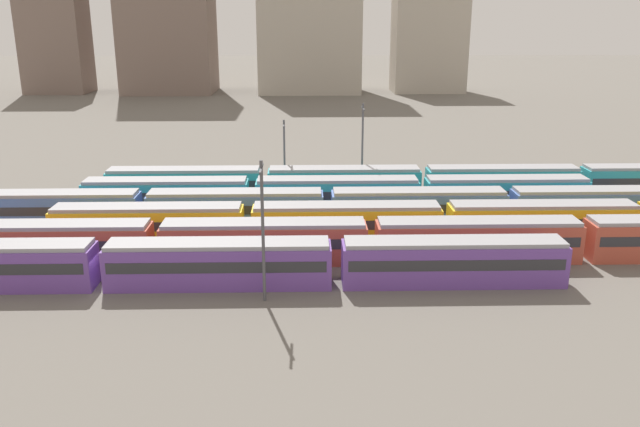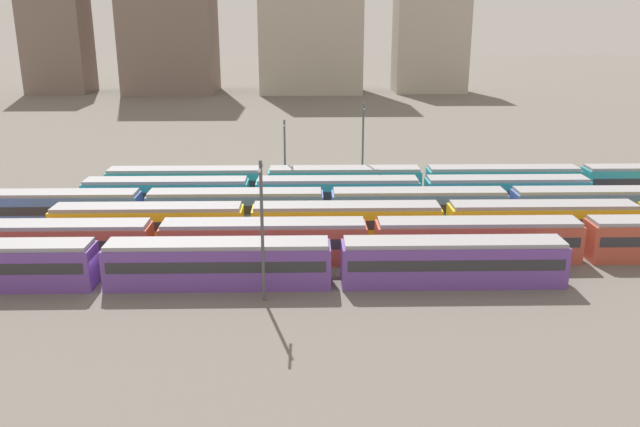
% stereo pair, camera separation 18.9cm
% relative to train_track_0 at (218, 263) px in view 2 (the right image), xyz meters
% --- Properties ---
extents(ground_plane, '(600.00, 600.00, 0.00)m').
position_rel_train_track_0_xyz_m(ground_plane, '(-10.06, 13.00, -1.90)').
color(ground_plane, '#666059').
extents(train_track_0, '(55.80, 3.06, 3.75)m').
position_rel_train_track_0_xyz_m(train_track_0, '(0.00, 0.00, 0.00)').
color(train_track_0, '#6B429E').
rests_on(train_track_0, ground_plane).
extents(train_track_1, '(74.70, 3.06, 3.75)m').
position_rel_train_track_0_xyz_m(train_track_1, '(12.77, 5.20, 0.00)').
color(train_track_1, '#BC4C38').
rests_on(train_track_1, ground_plane).
extents(train_track_2, '(112.50, 3.06, 3.75)m').
position_rel_train_track_0_xyz_m(train_track_2, '(39.25, 10.40, 0.00)').
color(train_track_2, yellow).
rests_on(train_track_2, ground_plane).
extents(train_track_3, '(74.70, 3.06, 3.75)m').
position_rel_train_track_0_xyz_m(train_track_3, '(9.25, 15.60, 0.00)').
color(train_track_3, '#4C70BC').
rests_on(train_track_3, ground_plane).
extents(train_track_4, '(55.80, 3.06, 3.75)m').
position_rel_train_track_0_xyz_m(train_track_4, '(10.53, 20.80, 0.00)').
color(train_track_4, teal).
rests_on(train_track_4, ground_plane).
extents(train_track_5, '(74.70, 3.06, 3.75)m').
position_rel_train_track_0_xyz_m(train_track_5, '(21.06, 26.00, 0.00)').
color(train_track_5, teal).
rests_on(train_track_5, ground_plane).
extents(catenary_pole_0, '(0.24, 3.20, 10.99)m').
position_rel_train_track_0_xyz_m(catenary_pole_0, '(3.80, -3.04, 4.15)').
color(catenary_pole_0, '#4C4C51').
rests_on(catenary_pole_0, ground_plane).
extents(catenary_pole_1, '(0.24, 3.20, 10.90)m').
position_rel_train_track_0_xyz_m(catenary_pole_1, '(13.97, 28.85, 4.11)').
color(catenary_pole_1, '#4C4C51').
rests_on(catenary_pole_1, ground_plane).
extents(catenary_pole_3, '(0.24, 3.20, 8.90)m').
position_rel_train_track_0_xyz_m(catenary_pole_3, '(4.47, 29.24, 3.08)').
color(catenary_pole_3, '#4C4C51').
rests_on(catenary_pole_3, ground_plane).
extents(distant_building_0, '(16.56, 13.02, 38.56)m').
position_rel_train_track_0_xyz_m(distant_building_0, '(-61.78, 138.44, 17.38)').
color(distant_building_0, '#7A665B').
rests_on(distant_building_0, ground_plane).
extents(distant_building_2, '(28.06, 19.24, 47.17)m').
position_rel_train_track_0_xyz_m(distant_building_2, '(8.51, 138.44, 21.68)').
color(distant_building_2, '#B2A899').
rests_on(distant_building_2, ground_plane).
extents(distant_building_3, '(19.83, 13.66, 29.63)m').
position_rel_train_track_0_xyz_m(distant_building_3, '(41.97, 138.44, 12.91)').
color(distant_building_3, '#B2A899').
rests_on(distant_building_3, ground_plane).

